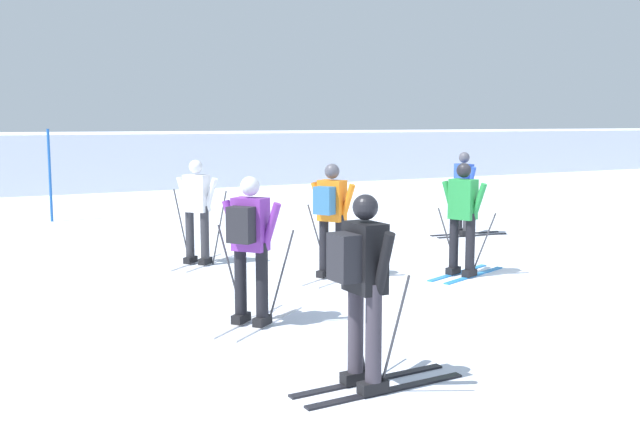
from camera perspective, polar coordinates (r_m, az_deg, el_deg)
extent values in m
plane|color=silver|center=(10.41, 16.69, -5.93)|extent=(120.00, 120.00, 0.00)
cube|color=silver|center=(28.78, -13.70, 4.30)|extent=(80.00, 7.37, 1.91)
cube|color=silver|center=(12.21, -9.79, -3.76)|extent=(1.28, 1.10, 0.02)
cube|color=silver|center=(12.07, -8.65, -3.86)|extent=(1.28, 1.10, 0.02)
cube|color=black|center=(12.08, -10.16, -3.60)|extent=(0.28, 0.26, 0.10)
cube|color=black|center=(11.94, -9.02, -3.71)|extent=(0.28, 0.26, 0.10)
cylinder|color=#2D2D33|center=(12.00, -10.21, -1.37)|extent=(0.14, 0.14, 0.85)
cylinder|color=#2D2D33|center=(11.86, -9.06, -1.45)|extent=(0.14, 0.14, 0.85)
cube|color=white|center=(11.85, -9.70, 1.58)|extent=(0.43, 0.45, 0.60)
cylinder|color=white|center=(12.00, -10.67, 1.56)|extent=(0.23, 0.25, 0.55)
cylinder|color=white|center=(11.74, -8.61, 1.49)|extent=(0.23, 0.25, 0.55)
sphere|color=silver|center=(11.82, -9.75, 3.65)|extent=(0.22, 0.22, 0.22)
cylinder|color=#38383D|center=(12.19, -10.83, -0.95)|extent=(0.21, 0.24, 1.22)
cylinder|color=#38383D|center=(11.82, -7.92, -1.14)|extent=(0.21, 0.24, 1.22)
cube|color=silver|center=(8.62, -5.71, -8.32)|extent=(1.33, 1.04, 0.02)
cube|color=silver|center=(8.48, -4.06, -8.56)|extent=(1.33, 1.04, 0.02)
cube|color=black|center=(8.47, -6.23, -8.17)|extent=(0.28, 0.25, 0.10)
cube|color=black|center=(8.34, -4.56, -8.41)|extent=(0.28, 0.25, 0.10)
cylinder|color=black|center=(8.36, -6.28, -5.03)|extent=(0.14, 0.14, 0.85)
cylinder|color=black|center=(8.22, -4.59, -5.22)|extent=(0.14, 0.14, 0.85)
cube|color=purple|center=(8.18, -5.49, -0.85)|extent=(0.42, 0.45, 0.60)
cylinder|color=purple|center=(8.33, -6.92, -0.81)|extent=(0.23, 0.26, 0.55)
cylinder|color=purple|center=(8.08, -3.88, -1.02)|extent=(0.23, 0.26, 0.55)
sphere|color=silver|center=(8.13, -5.53, 2.15)|extent=(0.22, 0.22, 0.22)
cylinder|color=#38383D|center=(8.54, -7.01, -4.69)|extent=(0.23, 0.29, 1.13)
cylinder|color=#38383D|center=(8.22, -3.12, -5.10)|extent=(0.23, 0.29, 1.13)
cube|color=#232328|center=(8.00, -6.25, -0.90)|extent=(0.31, 0.33, 0.40)
cube|color=#237AC6|center=(11.37, 10.83, -4.60)|extent=(1.53, 0.64, 0.02)
cube|color=#237AC6|center=(11.23, 12.06, -4.77)|extent=(1.53, 0.64, 0.02)
cube|color=black|center=(11.23, 10.44, -4.42)|extent=(0.29, 0.20, 0.10)
cube|color=black|center=(11.10, 11.68, -4.60)|extent=(0.29, 0.20, 0.10)
cylinder|color=black|center=(11.15, 10.50, -2.03)|extent=(0.14, 0.14, 0.85)
cylinder|color=black|center=(11.01, 11.74, -2.18)|extent=(0.14, 0.14, 0.85)
cube|color=#23843D|center=(11.00, 11.19, 1.11)|extent=(0.36, 0.44, 0.60)
cylinder|color=#23843D|center=(11.14, 10.14, 1.15)|extent=(0.17, 0.27, 0.55)
cylinder|color=#23843D|center=(10.89, 12.38, 0.96)|extent=(0.17, 0.27, 0.55)
sphere|color=black|center=(10.96, 11.25, 3.35)|extent=(0.22, 0.22, 0.22)
cylinder|color=#38383D|center=(11.32, 10.06, -2.13)|extent=(0.16, 0.38, 1.00)
cylinder|color=#38383D|center=(11.03, 12.72, -2.45)|extent=(0.16, 0.38, 1.00)
cube|color=black|center=(15.33, 11.33, -1.57)|extent=(1.60, 0.29, 0.02)
cube|color=black|center=(15.10, 11.90, -1.71)|extent=(1.60, 0.29, 0.02)
cube|color=black|center=(15.24, 10.86, -1.38)|extent=(0.27, 0.15, 0.10)
cube|color=black|center=(15.01, 11.43, -1.52)|extent=(0.27, 0.15, 0.10)
cylinder|color=#2D2D33|center=(15.18, 10.90, 0.40)|extent=(0.14, 0.14, 0.85)
cylinder|color=#2D2D33|center=(14.95, 11.47, 0.28)|extent=(0.14, 0.14, 0.85)
cube|color=#284CB7|center=(15.00, 11.24, 2.71)|extent=(0.28, 0.41, 0.60)
cylinder|color=#284CB7|center=(15.23, 10.80, 2.74)|extent=(0.12, 0.26, 0.55)
cylinder|color=#284CB7|center=(14.80, 11.83, 2.59)|extent=(0.12, 0.26, 0.55)
sphere|color=#4C4C56|center=(14.98, 11.28, 4.35)|extent=(0.22, 0.22, 0.22)
cylinder|color=#38383D|center=(15.40, 10.83, 0.33)|extent=(0.07, 0.34, 1.01)
cylinder|color=#38383D|center=(14.84, 12.19, 0.04)|extent=(0.07, 0.34, 1.01)
cube|color=silver|center=(10.98, 0.73, -4.89)|extent=(1.44, 0.86, 0.02)
cube|color=silver|center=(10.84, 1.99, -5.06)|extent=(1.44, 0.86, 0.02)
cube|color=black|center=(10.84, 0.31, -4.72)|extent=(0.29, 0.23, 0.10)
cube|color=black|center=(10.70, 1.58, -4.89)|extent=(0.29, 0.23, 0.10)
cylinder|color=black|center=(10.75, 0.31, -2.25)|extent=(0.14, 0.14, 0.85)
cylinder|color=black|center=(10.61, 1.59, -2.38)|extent=(0.14, 0.14, 0.85)
cube|color=orange|center=(10.60, 0.95, 1.02)|extent=(0.39, 0.45, 0.60)
cylinder|color=orange|center=(10.75, -0.13, 1.04)|extent=(0.20, 0.27, 0.55)
cylinder|color=orange|center=(10.49, 2.17, 0.88)|extent=(0.20, 0.27, 0.55)
sphere|color=#4C4C56|center=(10.56, 0.95, 3.34)|extent=(0.22, 0.22, 0.22)
cylinder|color=#38383D|center=(10.93, -0.13, -2.15)|extent=(0.21, 0.36, 1.08)
cylinder|color=#38383D|center=(10.61, 2.62, -2.43)|extent=(0.21, 0.36, 1.08)
cube|color=teal|center=(10.42, 0.34, 1.03)|extent=(0.29, 0.33, 0.40)
cube|color=black|center=(6.68, 3.91, -12.98)|extent=(1.60, 0.14, 0.02)
cube|color=black|center=(6.46, 5.33, -13.70)|extent=(1.60, 0.14, 0.02)
cube|color=black|center=(6.58, 2.80, -12.73)|extent=(0.26, 0.13, 0.10)
cube|color=black|center=(6.36, 4.20, -13.46)|extent=(0.26, 0.13, 0.10)
cylinder|color=#38333D|center=(6.43, 2.82, -8.75)|extent=(0.14, 0.14, 0.85)
cylinder|color=#38333D|center=(6.21, 4.24, -9.35)|extent=(0.14, 0.14, 0.85)
cube|color=black|center=(6.17, 3.56, -3.47)|extent=(0.25, 0.39, 0.60)
cylinder|color=black|center=(6.39, 2.48, -3.20)|extent=(0.10, 0.26, 0.55)
cylinder|color=black|center=(5.98, 5.04, -3.94)|extent=(0.10, 0.26, 0.55)
sphere|color=black|center=(6.11, 3.59, 0.50)|extent=(0.22, 0.22, 0.22)
cylinder|color=#38383D|center=(6.61, 2.83, -8.30)|extent=(0.04, 0.41, 1.10)
cylinder|color=#38383D|center=(6.14, 5.84, -9.54)|extent=(0.04, 0.41, 1.10)
cube|color=#232328|center=(6.06, 1.90, -3.47)|extent=(0.19, 0.29, 0.40)
cylinder|color=#1E56AD|center=(17.97, -20.49, 2.82)|extent=(0.06, 0.06, 2.16)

